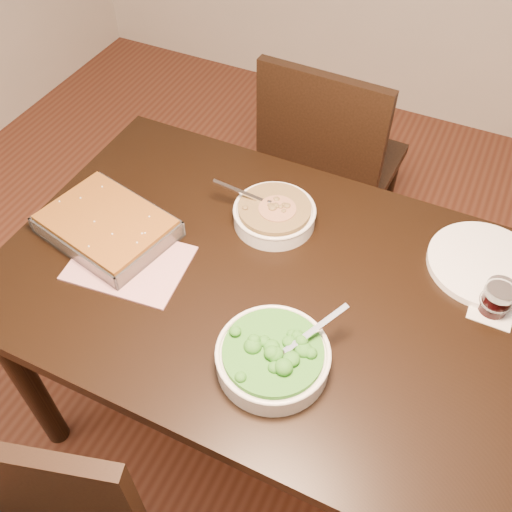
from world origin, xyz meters
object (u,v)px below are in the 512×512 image
Objects in this scene: broccoli_bowl at (273,357)px; baking_dish at (107,226)px; chair_far at (328,162)px; stew_bowl at (274,214)px; dinner_plate at (484,264)px; wine_tumbler at (497,298)px; table at (273,304)px.

baking_dish is at bearing 162.56° from broccoli_bowl.
broccoli_bowl is 1.03m from chair_far.
broccoli_bowl is 0.28× the size of chair_far.
stew_bowl reaches higher than dinner_plate.
dinner_plate is (0.93, 0.32, -0.02)m from baking_dish.
chair_far reaches higher than stew_bowl.
dinner_plate is at bearing 31.36° from baking_dish.
wine_tumbler is 0.92m from chair_far.
wine_tumbler is at bearing 41.49° from broccoli_bowl.
chair_far is at bearing 99.04° from table.
broccoli_bowl is 0.59m from baking_dish.
table is 5.60× the size of stew_bowl.
broccoli_bowl reaches higher than table.
baking_dish is at bearing -161.22° from dinner_plate.
baking_dish reaches higher than table.
broccoli_bowl is 0.93× the size of dinner_plate.
stew_bowl is 0.93× the size of broccoli_bowl.
stew_bowl is at bearing 43.91° from baking_dish.
wine_tumbler reaches higher than dinner_plate.
table is at bearing 17.74° from baking_dish.
baking_dish is 0.99m from dinner_plate.
stew_bowl is 0.66× the size of baking_dish.
dinner_plate is (0.37, 0.50, -0.02)m from broccoli_bowl.
stew_bowl is 0.26× the size of chair_far.
broccoli_bowl reaches higher than stew_bowl.
stew_bowl is 0.45m from baking_dish.
wine_tumbler reaches higher than table.
dinner_plate is 0.30× the size of chair_far.
broccoli_bowl is at bearing -4.86° from baking_dish.
wine_tumbler is 0.09× the size of chair_far.
chair_far is at bearing 79.06° from baking_dish.
wine_tumbler is at bearing -71.08° from dinner_plate.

